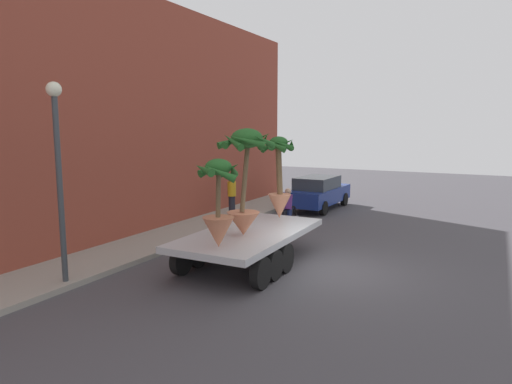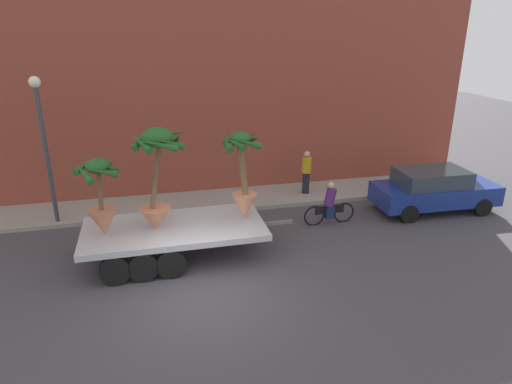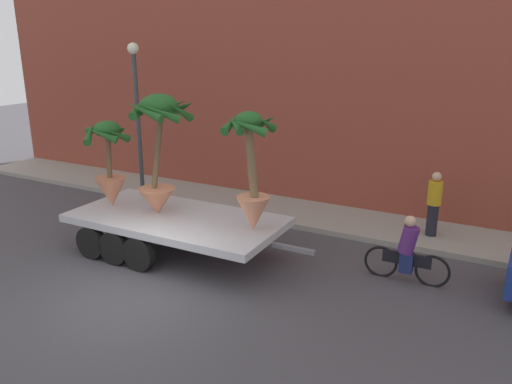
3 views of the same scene
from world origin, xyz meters
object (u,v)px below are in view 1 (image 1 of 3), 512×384
(potted_palm_rear, at_px, (245,176))
(parked_car, at_px, (318,192))
(potted_palm_front, at_px, (279,180))
(pedestrian_near_gate, at_px, (232,195))
(street_lamp, at_px, (58,157))
(potted_palm_middle, at_px, (219,206))
(cyclist, at_px, (288,209))
(flatbed_trailer, at_px, (246,240))

(potted_palm_rear, relative_size, parked_car, 0.65)
(potted_palm_front, relative_size, pedestrian_near_gate, 1.55)
(potted_palm_rear, bearing_deg, street_lamp, 136.71)
(potted_palm_middle, relative_size, pedestrian_near_gate, 1.28)
(street_lamp, bearing_deg, parked_car, -7.69)
(cyclist, bearing_deg, potted_palm_middle, -169.68)
(potted_palm_rear, height_order, potted_palm_middle, potted_palm_rear)
(cyclist, height_order, pedestrian_near_gate, pedestrian_near_gate)
(potted_palm_rear, height_order, potted_palm_front, potted_palm_rear)
(potted_palm_rear, xyz_separation_m, cyclist, (5.65, 1.21, -1.94))
(pedestrian_near_gate, bearing_deg, potted_palm_middle, -151.34)
(potted_palm_front, bearing_deg, street_lamp, 152.01)
(flatbed_trailer, distance_m, potted_palm_rear, 1.85)
(cyclist, bearing_deg, street_lamp, 167.56)
(potted_palm_front, distance_m, pedestrian_near_gate, 5.14)
(flatbed_trailer, xyz_separation_m, parked_car, (9.63, 1.37, 0.07))
(cyclist, bearing_deg, flatbed_trailer, -168.23)
(flatbed_trailer, height_order, street_lamp, street_lamp)
(parked_car, relative_size, pedestrian_near_gate, 2.61)
(potted_palm_middle, xyz_separation_m, street_lamp, (-1.88, 3.31, 1.22))
(parked_car, bearing_deg, street_lamp, 172.31)
(potted_palm_front, bearing_deg, cyclist, 18.86)
(parked_car, bearing_deg, flatbed_trailer, -171.90)
(flatbed_trailer, xyz_separation_m, potted_palm_front, (2.30, 0.05, 1.47))
(potted_palm_front, xyz_separation_m, pedestrian_near_gate, (3.30, 3.76, -1.19))
(potted_palm_front, relative_size, cyclist, 1.44)
(potted_palm_rear, distance_m, potted_palm_middle, 1.64)
(flatbed_trailer, xyz_separation_m, potted_palm_middle, (-1.65, -0.16, 1.25))
(potted_palm_rear, height_order, parked_car, potted_palm_rear)
(potted_palm_middle, distance_m, street_lamp, 3.99)
(flatbed_trailer, distance_m, potted_palm_middle, 2.08)
(potted_palm_rear, distance_m, street_lamp, 4.72)
(cyclist, bearing_deg, potted_palm_front, -161.14)
(potted_palm_rear, xyz_separation_m, street_lamp, (-3.41, 3.21, 0.63))
(potted_palm_front, height_order, street_lamp, street_lamp)
(cyclist, bearing_deg, pedestrian_near_gate, 88.42)
(potted_palm_middle, bearing_deg, parked_car, 7.71)
(flatbed_trailer, bearing_deg, parked_car, 8.10)
(flatbed_trailer, height_order, potted_palm_front, potted_palm_front)
(parked_car, bearing_deg, potted_palm_front, -169.78)
(potted_palm_rear, xyz_separation_m, potted_palm_front, (2.43, 0.11, -0.38))
(flatbed_trailer, height_order, pedestrian_near_gate, pedestrian_near_gate)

